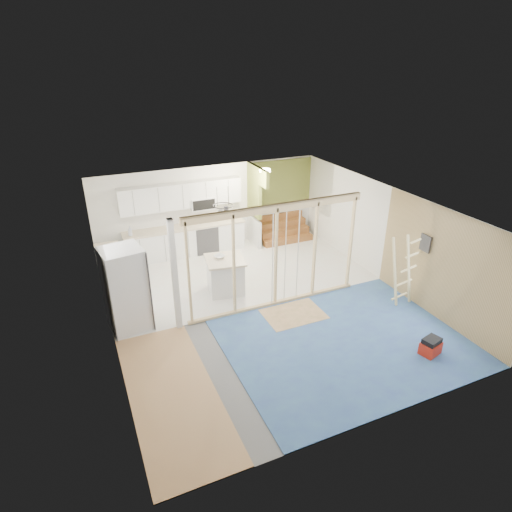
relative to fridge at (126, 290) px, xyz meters
name	(u,v)px	position (x,y,z in m)	size (l,w,h in m)	color
room	(264,259)	(3.08, -0.45, 0.34)	(7.01, 8.01, 2.61)	slate
floor_overlays	(265,305)	(3.16, -0.39, -0.95)	(7.00, 8.00, 0.03)	silver
stud_frame	(255,249)	(2.84, -0.45, 0.63)	(4.66, 0.14, 2.60)	beige
base_cabinets	(165,249)	(1.47, 2.91, -0.50)	(4.45, 2.24, 0.93)	white
upper_cabinets	(184,196)	(2.24, 3.37, 0.86)	(3.60, 0.41, 0.85)	white
green_partition	(274,213)	(5.13, 3.21, -0.02)	(2.25, 1.51, 2.60)	olive
pot_rack	(223,208)	(2.78, 1.44, 1.03)	(0.52, 0.52, 0.72)	black
sheathing_panel	(444,267)	(6.56, -2.45, 0.34)	(0.02, 4.00, 2.60)	tan
electrical_panel	(425,243)	(6.51, -1.85, 0.69)	(0.04, 0.30, 0.40)	#3B3B41
ceiling_light	(265,170)	(4.48, 2.55, 1.58)	(0.32, 0.32, 0.08)	#FFEABF
fridge	(126,290)	(0.00, 0.00, 0.00)	(0.96, 0.93, 1.93)	silver
island	(225,275)	(2.50, 0.65, -0.50)	(1.09, 1.09, 0.93)	silver
bowl	(220,257)	(2.41, 0.78, -0.01)	(0.26, 0.26, 0.06)	silver
soap_bottle_a	(130,231)	(0.58, 3.15, 0.12)	(0.12, 0.12, 0.30)	silver
soap_bottle_b	(200,221)	(2.67, 3.26, 0.06)	(0.08, 0.08, 0.18)	silver
toolbox	(431,347)	(5.44, -3.47, -0.78)	(0.47, 0.39, 0.38)	#B72110
ladder	(404,271)	(6.13, -1.71, -0.01)	(1.00, 0.05, 1.87)	#EFDC92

